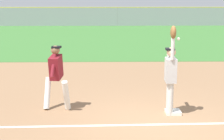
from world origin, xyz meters
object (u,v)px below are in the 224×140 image
at_px(runner, 56,73).
at_px(parked_car_blue, 195,16).
at_px(first_base, 173,112).
at_px(parked_car_black, 88,16).
at_px(fielder, 171,71).
at_px(baseball, 178,39).
at_px(parked_car_green, 142,16).
at_px(parked_car_silver, 44,16).

bearing_deg(runner, parked_car_blue, 78.58).
height_order(first_base, parked_car_black, parked_car_black).
bearing_deg(fielder, parked_car_blue, -102.79).
bearing_deg(first_base, parked_car_blue, 75.17).
distance_m(parked_car_black, parked_car_blue, 11.03).
relative_size(first_base, parked_car_blue, 0.09).
bearing_deg(baseball, parked_car_green, 85.80).
xyz_separation_m(first_base, fielder, (-0.10, -0.04, 1.08)).
bearing_deg(first_base, runner, 172.68).
bearing_deg(parked_car_blue, parked_car_silver, -178.80).
distance_m(fielder, parked_car_black, 29.34).
xyz_separation_m(runner, parked_car_black, (-0.41, 28.72, -0.32)).
bearing_deg(parked_car_black, runner, -85.97).
bearing_deg(first_base, fielder, -159.98).
height_order(baseball, parked_car_blue, baseball).
relative_size(fielder, baseball, 30.81).
bearing_deg(fielder, parked_car_black, -81.27).
distance_m(baseball, parked_car_black, 29.43).
xyz_separation_m(first_base, parked_car_blue, (7.59, 28.67, 0.63)).
distance_m(fielder, runner, 2.96).
height_order(baseball, parked_car_green, baseball).
distance_m(runner, parked_car_silver, 28.87).
xyz_separation_m(fielder, baseball, (0.15, -0.05, 0.82)).
bearing_deg(parked_car_silver, first_base, -72.92).
bearing_deg(baseball, parked_car_blue, 75.31).
relative_size(parked_car_black, parked_car_blue, 1.01).
relative_size(fielder, parked_car_green, 0.50).
distance_m(parked_car_silver, parked_car_green, 10.15).
relative_size(first_base, parked_car_black, 0.08).
bearing_deg(fielder, baseball, 164.20).
xyz_separation_m(fielder, parked_car_blue, (7.69, 28.71, -0.45)).
relative_size(baseball, parked_car_black, 0.02).
bearing_deg(runner, first_base, 1.83).
xyz_separation_m(runner, parked_car_silver, (-4.89, 28.45, -0.32)).
distance_m(fielder, parked_car_silver, 29.92).
height_order(parked_car_silver, parked_car_black, same).
bearing_deg(baseball, runner, 171.22).
xyz_separation_m(baseball, parked_car_silver, (-7.96, 28.92, -1.27)).
relative_size(fielder, runner, 1.33).
bearing_deg(fielder, runner, -6.07).
distance_m(first_base, runner, 3.20).
bearing_deg(fielder, first_base, -157.76).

